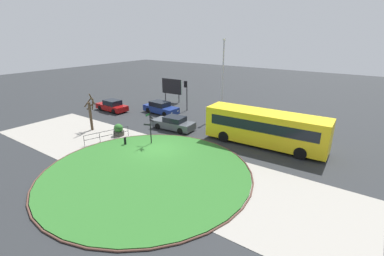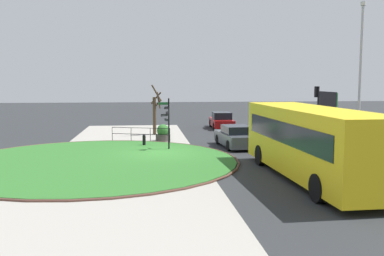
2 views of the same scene
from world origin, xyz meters
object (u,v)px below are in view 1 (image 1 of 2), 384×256
bollard_foreground (125,141)px  street_tree_bare (91,113)px  signpost_directional (150,125)px  car_far_lane (112,106)px  planter_near_signpost (119,130)px  car_trailing (174,123)px  lamppost_tall (223,76)px  traffic_light_near (186,89)px  billboard_right (172,87)px  car_near_lane (161,108)px  bus_yellow (265,128)px

bollard_foreground → street_tree_bare: 6.05m
signpost_directional → street_tree_bare: street_tree_bare is taller
car_far_lane → planter_near_signpost: car_far_lane is taller
signpost_directional → street_tree_bare: 7.62m
car_trailing → lamppost_tall: (1.56, 7.22, 4.05)m
planter_near_signpost → street_tree_bare: 3.74m
traffic_light_near → lamppost_tall: (4.80, 0.67, 1.94)m
car_far_lane → signpost_directional: bearing=157.8°
signpost_directional → billboard_right: billboard_right is taller
car_far_lane → lamppost_tall: (12.39, 6.23, 4.05)m
car_near_lane → car_trailing: 6.28m
car_near_lane → billboard_right: billboard_right is taller
car_trailing → street_tree_bare: street_tree_bare is taller
signpost_directional → car_near_lane: signpost_directional is taller
signpost_directional → bollard_foreground: signpost_directional is taller
traffic_light_near → street_tree_bare: (-3.47, -11.45, -0.95)m
billboard_right → street_tree_bare: bearing=-89.1°
bus_yellow → car_far_lane: size_ratio=2.30×
street_tree_bare → signpost_directional: bearing=4.3°
car_near_lane → billboard_right: size_ratio=1.42×
car_near_lane → car_trailing: size_ratio=1.04×
bus_yellow → bollard_foreground: bearing=33.1°
planter_near_signpost → car_trailing: bearing=54.0°
car_trailing → bollard_foreground: bearing=77.1°
traffic_light_near → car_near_lane: bearing=49.2°
signpost_directional → lamppost_tall: size_ratio=0.36×
lamppost_tall → bollard_foreground: bearing=-100.7°
car_far_lane → street_tree_bare: street_tree_bare is taller
car_trailing → planter_near_signpost: size_ratio=3.85×
lamppost_tall → planter_near_signpost: size_ratio=7.49×
signpost_directional → traffic_light_near: bearing=110.8°
car_trailing → lamppost_tall: size_ratio=0.51×
car_trailing → street_tree_bare: size_ratio=1.17×
billboard_right → planter_near_signpost: size_ratio=2.81×
bollard_foreground → traffic_light_near: (-2.36, 12.29, 2.36)m
car_far_lane → traffic_light_near: size_ratio=1.21×
signpost_directional → billboard_right: size_ratio=0.95×
signpost_directional → bollard_foreground: size_ratio=4.01×
bollard_foreground → car_trailing: 5.81m
car_far_lane → billboard_right: 8.96m
car_trailing → street_tree_bare: (-6.71, -4.90, 1.16)m
bus_yellow → signpost_directional: bearing=32.3°
billboard_right → bus_yellow: bearing=-28.6°
billboard_right → planter_near_signpost: (4.52, -13.72, -1.61)m
bollard_foreground → planter_near_signpost: (-2.34, 1.29, 0.12)m
car_trailing → planter_near_signpost: bearing=49.8°
car_far_lane → planter_near_signpost: size_ratio=3.88×
lamppost_tall → planter_near_signpost: 13.28m
car_trailing → billboard_right: billboard_right is taller
traffic_light_near → billboard_right: (-4.50, 2.72, -0.62)m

